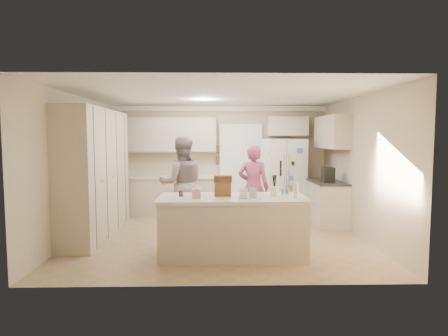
{
  "coord_description": "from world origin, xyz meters",
  "views": [
    {
      "loc": [
        -0.06,
        -6.8,
        1.84
      ],
      "look_at": [
        0.1,
        0.35,
        1.25
      ],
      "focal_mm": 30.0,
      "sensor_mm": 36.0,
      "label": 1
    }
  ],
  "objects_px": {
    "island_base": "(233,228)",
    "teen_boy": "(182,184)",
    "coffee_maker": "(328,175)",
    "refrigerator": "(283,178)",
    "tissue_box": "(197,193)",
    "utensil_crock": "(274,191)",
    "teen_girl": "(253,187)",
    "dollhouse_body": "(223,189)"
  },
  "relations": [
    {
      "from": "island_base",
      "to": "teen_boy",
      "type": "bearing_deg",
      "value": 119.88
    },
    {
      "from": "island_base",
      "to": "teen_girl",
      "type": "xyz_separation_m",
      "value": [
        0.49,
        1.62,
        0.41
      ]
    },
    {
      "from": "teen_girl",
      "to": "coffee_maker",
      "type": "bearing_deg",
      "value": -152.38
    },
    {
      "from": "island_base",
      "to": "coffee_maker",
      "type": "bearing_deg",
      "value": 42.83
    },
    {
      "from": "refrigerator",
      "to": "tissue_box",
      "type": "distance_m",
      "value": 3.54
    },
    {
      "from": "refrigerator",
      "to": "island_base",
      "type": "height_order",
      "value": "refrigerator"
    },
    {
      "from": "coffee_maker",
      "to": "island_base",
      "type": "relative_size",
      "value": 0.14
    },
    {
      "from": "refrigerator",
      "to": "utensil_crock",
      "type": "relative_size",
      "value": 12.0
    },
    {
      "from": "utensil_crock",
      "to": "teen_girl",
      "type": "bearing_deg",
      "value": 95.96
    },
    {
      "from": "tissue_box",
      "to": "teen_girl",
      "type": "xyz_separation_m",
      "value": [
        1.04,
        1.72,
        -0.15
      ]
    },
    {
      "from": "dollhouse_body",
      "to": "teen_girl",
      "type": "height_order",
      "value": "teen_girl"
    },
    {
      "from": "utensil_crock",
      "to": "dollhouse_body",
      "type": "relative_size",
      "value": 0.58
    },
    {
      "from": "coffee_maker",
      "to": "tissue_box",
      "type": "relative_size",
      "value": 2.14
    },
    {
      "from": "coffee_maker",
      "to": "dollhouse_body",
      "type": "relative_size",
      "value": 1.15
    },
    {
      "from": "island_base",
      "to": "utensil_crock",
      "type": "distance_m",
      "value": 0.86
    },
    {
      "from": "utensil_crock",
      "to": "tissue_box",
      "type": "xyz_separation_m",
      "value": [
        -1.2,
        -0.15,
        -0.0
      ]
    },
    {
      "from": "teen_boy",
      "to": "teen_girl",
      "type": "height_order",
      "value": "teen_boy"
    },
    {
      "from": "refrigerator",
      "to": "island_base",
      "type": "xyz_separation_m",
      "value": [
        -1.32,
        -2.91,
        -0.46
      ]
    },
    {
      "from": "dollhouse_body",
      "to": "teen_girl",
      "type": "xyz_separation_m",
      "value": [
        0.64,
        1.52,
        -0.19
      ]
    },
    {
      "from": "coffee_maker",
      "to": "island_base",
      "type": "distance_m",
      "value": 2.87
    },
    {
      "from": "teen_boy",
      "to": "teen_girl",
      "type": "bearing_deg",
      "value": 169.22
    },
    {
      "from": "teen_boy",
      "to": "utensil_crock",
      "type": "bearing_deg",
      "value": 124.24
    },
    {
      "from": "refrigerator",
      "to": "utensil_crock",
      "type": "height_order",
      "value": "refrigerator"
    },
    {
      "from": "coffee_maker",
      "to": "teen_boy",
      "type": "height_order",
      "value": "teen_boy"
    },
    {
      "from": "tissue_box",
      "to": "dollhouse_body",
      "type": "xyz_separation_m",
      "value": [
        0.4,
        0.2,
        0.04
      ]
    },
    {
      "from": "dollhouse_body",
      "to": "teen_boy",
      "type": "distance_m",
      "value": 1.71
    },
    {
      "from": "utensil_crock",
      "to": "teen_boy",
      "type": "relative_size",
      "value": 0.08
    },
    {
      "from": "dollhouse_body",
      "to": "refrigerator",
      "type": "bearing_deg",
      "value": 62.44
    },
    {
      "from": "coffee_maker",
      "to": "utensil_crock",
      "type": "xyz_separation_m",
      "value": [
        -1.4,
        -1.85,
        -0.07
      ]
    },
    {
      "from": "refrigerator",
      "to": "teen_boy",
      "type": "distance_m",
      "value": 2.59
    },
    {
      "from": "utensil_crock",
      "to": "teen_boy",
      "type": "height_order",
      "value": "teen_boy"
    },
    {
      "from": "tissue_box",
      "to": "utensil_crock",
      "type": "bearing_deg",
      "value": 7.13
    },
    {
      "from": "dollhouse_body",
      "to": "teen_boy",
      "type": "bearing_deg",
      "value": 117.19
    },
    {
      "from": "utensil_crock",
      "to": "tissue_box",
      "type": "distance_m",
      "value": 1.21
    },
    {
      "from": "teen_girl",
      "to": "teen_boy",
      "type": "bearing_deg",
      "value": 17.79
    },
    {
      "from": "coffee_maker",
      "to": "dollhouse_body",
      "type": "distance_m",
      "value": 2.84
    },
    {
      "from": "refrigerator",
      "to": "dollhouse_body",
      "type": "xyz_separation_m",
      "value": [
        -1.47,
        -2.81,
        0.14
      ]
    },
    {
      "from": "coffee_maker",
      "to": "tissue_box",
      "type": "xyz_separation_m",
      "value": [
        -2.6,
        -2.0,
        -0.07
      ]
    },
    {
      "from": "coffee_maker",
      "to": "tissue_box",
      "type": "height_order",
      "value": "coffee_maker"
    },
    {
      "from": "teen_boy",
      "to": "dollhouse_body",
      "type": "bearing_deg",
      "value": 106.23
    },
    {
      "from": "refrigerator",
      "to": "coffee_maker",
      "type": "relative_size",
      "value": 6.0
    },
    {
      "from": "island_base",
      "to": "teen_girl",
      "type": "bearing_deg",
      "value": 73.35
    }
  ]
}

